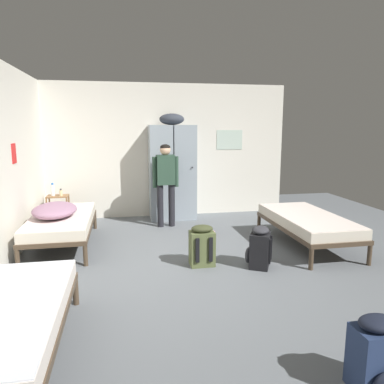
# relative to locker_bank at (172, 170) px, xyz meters

# --- Properties ---
(ground_plane) EXTENTS (9.39, 9.39, 0.00)m
(ground_plane) POSITION_rel_locker_bank_xyz_m (-0.05, -2.65, -0.97)
(ground_plane) COLOR slate
(room_backdrop) EXTENTS (4.92, 5.93, 2.67)m
(room_backdrop) POSITION_rel_locker_bank_xyz_m (-1.37, -1.30, 0.37)
(room_backdrop) COLOR silver
(room_backdrop) RESTS_ON ground_plane
(locker_bank) EXTENTS (0.90, 0.55, 2.07)m
(locker_bank) POSITION_rel_locker_bank_xyz_m (0.00, 0.00, 0.00)
(locker_bank) COLOR #8C99A3
(locker_bank) RESTS_ON ground_plane
(shelf_unit) EXTENTS (0.38, 0.30, 0.57)m
(shelf_unit) POSITION_rel_locker_bank_xyz_m (-2.16, -0.17, -0.62)
(shelf_unit) COLOR brown
(shelf_unit) RESTS_ON ground_plane
(bed_left_rear) EXTENTS (0.90, 1.90, 0.49)m
(bed_left_rear) POSITION_rel_locker_bank_xyz_m (-1.91, -1.42, -0.59)
(bed_left_rear) COLOR #473828
(bed_left_rear) RESTS_ON ground_plane
(bed_left_front) EXTENTS (0.90, 1.90, 0.49)m
(bed_left_front) POSITION_rel_locker_bank_xyz_m (-1.91, -4.35, -0.59)
(bed_left_front) COLOR #473828
(bed_left_front) RESTS_ON ground_plane
(bed_right) EXTENTS (0.90, 1.90, 0.49)m
(bed_right) POSITION_rel_locker_bank_xyz_m (1.80, -2.11, -0.59)
(bed_right) COLOR #473828
(bed_right) RESTS_ON ground_plane
(bedding_heap) EXTENTS (0.63, 0.89, 0.20)m
(bedding_heap) POSITION_rel_locker_bank_xyz_m (-1.98, -1.50, -0.38)
(bedding_heap) COLOR gray
(bedding_heap) RESTS_ON bed_left_rear
(person_traveler) EXTENTS (0.48, 0.21, 1.51)m
(person_traveler) POSITION_rel_locker_bank_xyz_m (-0.20, -0.59, -0.06)
(person_traveler) COLOR black
(person_traveler) RESTS_ON ground_plane
(water_bottle) EXTENTS (0.07, 0.07, 0.24)m
(water_bottle) POSITION_rel_locker_bank_xyz_m (-2.24, -0.15, -0.29)
(water_bottle) COLOR white
(water_bottle) RESTS_ON shelf_unit
(lotion_bottle) EXTENTS (0.05, 0.05, 0.13)m
(lotion_bottle) POSITION_rel_locker_bank_xyz_m (-2.09, -0.21, -0.34)
(lotion_bottle) COLOR beige
(lotion_bottle) RESTS_ON shelf_unit
(backpack_navy) EXTENTS (0.32, 0.34, 0.55)m
(backpack_navy) POSITION_rel_locker_bank_xyz_m (0.71, -5.14, -0.71)
(backpack_navy) COLOR navy
(backpack_navy) RESTS_ON ground_plane
(backpack_black) EXTENTS (0.41, 0.39, 0.55)m
(backpack_black) POSITION_rel_locker_bank_xyz_m (0.76, -2.80, -0.71)
(backpack_black) COLOR black
(backpack_black) RESTS_ON ground_plane
(backpack_olive) EXTENTS (0.32, 0.34, 0.55)m
(backpack_olive) POSITION_rel_locker_bank_xyz_m (0.03, -2.59, -0.71)
(backpack_olive) COLOR #566038
(backpack_olive) RESTS_ON ground_plane
(clothes_pile_pink) EXTENTS (0.41, 0.45, 0.09)m
(clothes_pile_pink) POSITION_rel_locker_bank_xyz_m (0.35, -1.26, -0.92)
(clothes_pile_pink) COLOR pink
(clothes_pile_pink) RESTS_ON ground_plane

